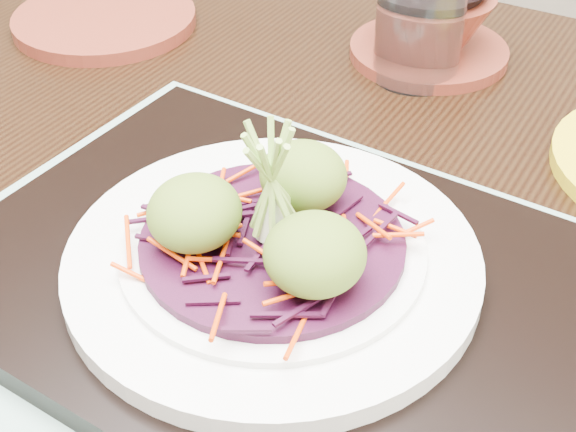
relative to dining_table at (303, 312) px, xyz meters
The scene contains 11 objects.
dining_table is the anchor object (origin of this frame).
placemat 0.14m from the dining_table, 75.91° to the right, with size 0.45×0.35×0.00m, color #82A896.
serving_tray 0.15m from the dining_table, 75.91° to the right, with size 0.39×0.29×0.02m, color black.
white_plate 0.16m from the dining_table, 75.91° to the right, with size 0.25×0.25×0.02m.
cabbage_bed 0.17m from the dining_table, 75.91° to the right, with size 0.16×0.16×0.01m, color #390B26.
carrot_julienne 0.18m from the dining_table, 75.91° to the right, with size 0.20×0.20×0.01m, color #E53A04, non-canonical shape.
guacamole_scoops 0.19m from the dining_table, 76.01° to the right, with size 0.14×0.12×0.04m.
scallion_garnish 0.21m from the dining_table, 75.91° to the right, with size 0.06×0.06×0.09m, color #8EB94A, non-canonical shape.
terracotta_side_plate 0.38m from the dining_table, 150.94° to the left, with size 0.18×0.18×0.01m, color maroon.
water_glass 0.28m from the dining_table, 90.50° to the left, with size 0.08×0.08×0.11m, color white.
terracotta_bowl_set 0.30m from the dining_table, 90.81° to the left, with size 0.17×0.17×0.06m.
Camera 1 is at (0.28, -0.36, 1.15)m, focal length 50.00 mm.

